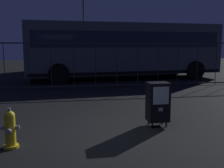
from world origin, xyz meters
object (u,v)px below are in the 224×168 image
object	(u,v)px
fire_hydrant	(10,129)
street_light_far_left	(84,12)
bus_far	(106,47)
bus_near	(124,48)
newspaper_box_primary	(158,102)

from	to	relation	value
fire_hydrant	street_light_far_left	bearing A→B (deg)	80.22
street_light_far_left	fire_hydrant	bearing A→B (deg)	-99.78
fire_hydrant	bus_far	distance (m)	14.69
bus_near	bus_far	bearing A→B (deg)	90.11
bus_near	street_light_far_left	size ratio (longest dim) A/B	1.55
bus_near	bus_far	size ratio (longest dim) A/B	1.00
bus_near	fire_hydrant	bearing A→B (deg)	-118.56
bus_far	fire_hydrant	bearing A→B (deg)	-99.15
fire_hydrant	newspaper_box_primary	size ratio (longest dim) A/B	0.73
newspaper_box_primary	street_light_far_left	bearing A→B (deg)	93.58
bus_near	bus_far	world-z (taller)	same
bus_near	street_light_far_left	xyz separation A→B (m)	(-1.95, 3.67, 2.30)
bus_far	newspaper_box_primary	bearing A→B (deg)	-87.10
bus_near	bus_far	distance (m)	4.31
bus_near	bus_far	xyz separation A→B (m)	(-0.39, 4.29, 0.00)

